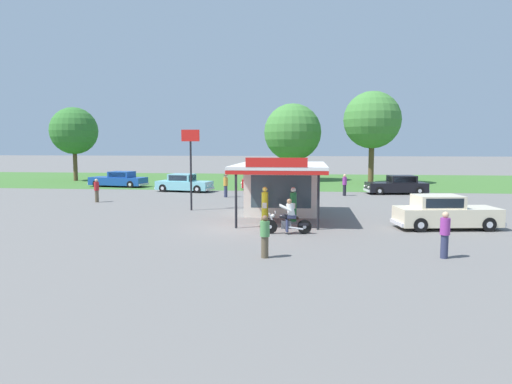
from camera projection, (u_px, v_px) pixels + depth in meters
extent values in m
plane|color=slate|center=(239.00, 228.00, 22.18)|extent=(300.00, 300.00, 0.00)
cube|color=#3D6B2D|center=(279.00, 181.00, 51.83)|extent=(120.00, 24.00, 0.01)
cube|color=silver|center=(283.00, 189.00, 26.86)|extent=(4.09, 3.77, 2.79)
cube|color=#384C56|center=(281.00, 192.00, 25.01)|extent=(3.27, 0.05, 1.78)
cube|color=silver|center=(281.00, 165.00, 25.02)|extent=(4.79, 7.71, 0.16)
cube|color=red|center=(281.00, 169.00, 25.03)|extent=(4.79, 7.71, 0.18)
cube|color=red|center=(276.00, 162.00, 21.21)|extent=(2.86, 0.08, 0.44)
cylinder|color=black|center=(318.00, 200.00, 21.53)|extent=(0.12, 0.12, 2.79)
cylinder|color=black|center=(236.00, 199.00, 21.97)|extent=(0.12, 0.12, 2.79)
cube|color=slate|center=(265.00, 222.00, 23.65)|extent=(0.44, 0.44, 0.10)
cylinder|color=yellow|center=(265.00, 206.00, 23.57)|extent=(0.34, 0.34, 1.48)
cube|color=white|center=(265.00, 205.00, 23.39)|extent=(0.22, 0.02, 0.28)
sphere|color=#EACC4C|center=(265.00, 189.00, 23.48)|extent=(0.26, 0.26, 0.26)
cube|color=slate|center=(293.00, 222.00, 23.49)|extent=(0.44, 0.44, 0.10)
cylinder|color=#1E6B33|center=(293.00, 207.00, 23.41)|extent=(0.34, 0.34, 1.47)
cube|color=white|center=(293.00, 206.00, 23.22)|extent=(0.22, 0.02, 0.28)
sphere|color=white|center=(293.00, 190.00, 23.32)|extent=(0.26, 0.26, 0.26)
cylinder|color=black|center=(270.00, 227.00, 20.67)|extent=(0.65, 0.16, 0.64)
cylinder|color=silver|center=(270.00, 227.00, 20.67)|extent=(0.17, 0.14, 0.16)
cylinder|color=black|center=(304.00, 227.00, 20.65)|extent=(0.65, 0.16, 0.64)
cylinder|color=silver|center=(304.00, 227.00, 20.65)|extent=(0.17, 0.14, 0.16)
ellipsoid|color=black|center=(285.00, 217.00, 20.61)|extent=(0.58, 0.29, 0.24)
cube|color=#59595E|center=(286.00, 225.00, 20.65)|extent=(0.46, 0.28, 0.36)
cube|color=black|center=(293.00, 218.00, 20.61)|extent=(0.50, 0.31, 0.10)
cylinder|color=silver|center=(272.00, 221.00, 20.64)|extent=(0.37, 0.11, 0.71)
cylinder|color=silver|center=(275.00, 212.00, 20.60)|extent=(0.11, 0.70, 0.04)
sphere|color=silver|center=(273.00, 216.00, 20.61)|extent=(0.16, 0.16, 0.16)
cube|color=black|center=(303.00, 224.00, 20.64)|extent=(0.46, 0.22, 0.12)
cylinder|color=silver|center=(295.00, 228.00, 20.52)|extent=(0.71, 0.15, 0.18)
cube|color=#2D3351|center=(291.00, 217.00, 20.61)|extent=(0.43, 0.38, 0.14)
cylinder|color=#2D3351|center=(287.00, 226.00, 20.49)|extent=(0.14, 0.24, 0.56)
cylinder|color=#2D3351|center=(287.00, 225.00, 20.81)|extent=(0.14, 0.24, 0.56)
cylinder|color=white|center=(291.00, 210.00, 20.58)|extent=(0.44, 0.36, 0.60)
sphere|color=#9E704C|center=(289.00, 201.00, 20.54)|extent=(0.22, 0.22, 0.22)
cylinder|color=white|center=(285.00, 208.00, 20.37)|extent=(0.54, 0.14, 0.31)
cylinder|color=white|center=(285.00, 207.00, 20.77)|extent=(0.54, 0.14, 0.31)
cube|color=beige|center=(447.00, 216.00, 21.91)|extent=(4.91, 2.47, 0.84)
cube|color=beige|center=(438.00, 201.00, 21.82)|extent=(2.30, 1.87, 0.59)
cube|color=#283847|center=(459.00, 201.00, 21.86)|extent=(0.25, 1.38, 0.47)
cube|color=#283847|center=(431.00, 199.00, 22.59)|extent=(1.76, 0.30, 0.45)
cube|color=#283847|center=(445.00, 203.00, 21.06)|extent=(1.76, 0.30, 0.45)
cube|color=silver|center=(495.00, 222.00, 22.03)|extent=(0.37, 1.69, 0.18)
cube|color=silver|center=(397.00, 223.00, 21.85)|extent=(0.37, 1.69, 0.18)
sphere|color=white|center=(489.00, 213.00, 22.57)|extent=(0.18, 0.18, 0.18)
sphere|color=white|center=(503.00, 217.00, 21.43)|extent=(0.18, 0.18, 0.18)
cylinder|color=black|center=(470.00, 219.00, 22.83)|extent=(0.68, 0.30, 0.66)
cylinder|color=silver|center=(470.00, 219.00, 22.83)|extent=(0.33, 0.26, 0.30)
cylinder|color=black|center=(489.00, 224.00, 21.17)|extent=(0.68, 0.30, 0.66)
cylinder|color=silver|center=(489.00, 224.00, 21.17)|extent=(0.33, 0.26, 0.30)
cylinder|color=black|center=(407.00, 219.00, 22.71)|extent=(0.68, 0.30, 0.66)
cylinder|color=silver|center=(407.00, 219.00, 22.71)|extent=(0.33, 0.26, 0.30)
cylinder|color=black|center=(420.00, 225.00, 21.05)|extent=(0.68, 0.30, 0.66)
cylinder|color=silver|center=(420.00, 225.00, 21.05)|extent=(0.33, 0.26, 0.30)
cube|color=#7AC6D1|center=(184.00, 185.00, 39.52)|extent=(4.90, 2.64, 0.73)
cube|color=#7AC6D1|center=(182.00, 177.00, 39.52)|extent=(2.24, 1.96, 0.61)
cube|color=#283847|center=(192.00, 178.00, 39.24)|extent=(0.29, 1.44, 0.48)
cube|color=#283847|center=(186.00, 177.00, 40.29)|extent=(1.66, 0.32, 0.46)
cube|color=#283847|center=(178.00, 178.00, 38.75)|extent=(1.66, 0.32, 0.46)
cube|color=silver|center=(210.00, 189.00, 38.88)|extent=(0.43, 1.76, 0.18)
cube|color=silver|center=(160.00, 187.00, 40.21)|extent=(0.43, 1.76, 0.18)
sphere|color=white|center=(213.00, 185.00, 39.42)|extent=(0.18, 0.18, 0.18)
sphere|color=white|center=(207.00, 186.00, 38.29)|extent=(0.18, 0.18, 0.18)
cylinder|color=black|center=(205.00, 187.00, 39.93)|extent=(0.68, 0.31, 0.66)
cylinder|color=silver|center=(205.00, 187.00, 39.93)|extent=(0.33, 0.27, 0.30)
cylinder|color=black|center=(197.00, 189.00, 38.27)|extent=(0.68, 0.31, 0.66)
cylinder|color=silver|center=(197.00, 189.00, 38.27)|extent=(0.33, 0.27, 0.30)
cylinder|color=black|center=(172.00, 186.00, 40.82)|extent=(0.68, 0.31, 0.66)
cylinder|color=silver|center=(172.00, 186.00, 40.82)|extent=(0.33, 0.27, 0.30)
cylinder|color=black|center=(163.00, 188.00, 39.16)|extent=(0.68, 0.31, 0.66)
cylinder|color=silver|center=(163.00, 188.00, 39.16)|extent=(0.33, 0.27, 0.30)
cube|color=red|center=(272.00, 183.00, 41.49)|extent=(5.48, 2.38, 0.75)
cube|color=red|center=(275.00, 176.00, 41.41)|extent=(2.23, 1.86, 0.59)
cube|color=#283847|center=(263.00, 176.00, 41.44)|extent=(0.17, 1.48, 0.47)
cube|color=#283847|center=(275.00, 176.00, 40.59)|extent=(1.77, 0.19, 0.45)
cube|color=#283847|center=(274.00, 175.00, 42.23)|extent=(1.77, 0.19, 0.45)
cube|color=silver|center=(242.00, 186.00, 41.57)|extent=(0.28, 1.81, 0.18)
cube|color=silver|center=(302.00, 186.00, 41.45)|extent=(0.28, 1.81, 0.18)
sphere|color=white|center=(242.00, 183.00, 40.94)|extent=(0.18, 0.18, 0.18)
sphere|color=white|center=(242.00, 182.00, 42.15)|extent=(0.18, 0.18, 0.18)
cylinder|color=black|center=(252.00, 187.00, 40.66)|extent=(0.68, 0.26, 0.66)
cylinder|color=silver|center=(252.00, 187.00, 40.66)|extent=(0.32, 0.25, 0.30)
cylinder|color=black|center=(252.00, 185.00, 42.43)|extent=(0.68, 0.26, 0.66)
cylinder|color=silver|center=(252.00, 185.00, 42.43)|extent=(0.32, 0.25, 0.30)
cylinder|color=black|center=(293.00, 187.00, 40.58)|extent=(0.68, 0.26, 0.66)
cylinder|color=silver|center=(293.00, 187.00, 40.58)|extent=(0.32, 0.25, 0.30)
cylinder|color=black|center=(292.00, 185.00, 42.35)|extent=(0.68, 0.26, 0.66)
cylinder|color=silver|center=(292.00, 185.00, 42.35)|extent=(0.32, 0.25, 0.30)
cube|color=black|center=(396.00, 187.00, 37.67)|extent=(4.94, 2.52, 0.75)
cube|color=black|center=(402.00, 179.00, 37.61)|extent=(2.26, 1.94, 0.58)
cube|color=#283847|center=(389.00, 179.00, 37.59)|extent=(0.23, 1.49, 0.46)
cube|color=#283847|center=(405.00, 180.00, 36.78)|extent=(1.74, 0.26, 0.44)
cube|color=#283847|center=(398.00, 178.00, 38.43)|extent=(1.74, 0.26, 0.44)
cube|color=silver|center=(367.00, 190.00, 37.65)|extent=(0.36, 1.82, 0.18)
cube|color=silver|center=(425.00, 190.00, 37.73)|extent=(0.36, 1.82, 0.18)
sphere|color=white|center=(369.00, 187.00, 37.01)|extent=(0.18, 0.18, 0.18)
sphere|color=white|center=(365.00, 186.00, 38.23)|extent=(0.18, 0.18, 0.18)
cylinder|color=black|center=(379.00, 191.00, 36.77)|extent=(0.68, 0.28, 0.66)
cylinder|color=silver|center=(379.00, 191.00, 36.77)|extent=(0.32, 0.26, 0.30)
cylinder|color=black|center=(373.00, 189.00, 38.56)|extent=(0.68, 0.28, 0.66)
cylinder|color=silver|center=(373.00, 189.00, 38.56)|extent=(0.32, 0.26, 0.30)
cylinder|color=black|center=(420.00, 191.00, 36.82)|extent=(0.68, 0.28, 0.66)
cylinder|color=silver|center=(420.00, 191.00, 36.82)|extent=(0.32, 0.26, 0.30)
cylinder|color=black|center=(412.00, 189.00, 38.61)|extent=(0.68, 0.28, 0.66)
cylinder|color=silver|center=(412.00, 189.00, 38.61)|extent=(0.32, 0.26, 0.30)
cube|color=#19479E|center=(118.00, 181.00, 44.11)|extent=(5.60, 2.69, 0.74)
cube|color=#19479E|center=(122.00, 174.00, 43.94)|extent=(2.34, 1.96, 0.56)
cube|color=#283847|center=(112.00, 174.00, 44.21)|extent=(0.27, 1.45, 0.44)
cube|color=#283847|center=(117.00, 175.00, 43.16)|extent=(1.77, 0.31, 0.42)
cube|color=#283847|center=(126.00, 174.00, 44.72)|extent=(1.77, 0.31, 0.42)
cube|color=silver|center=(94.00, 183.00, 44.86)|extent=(0.40, 1.78, 0.18)
cube|color=silver|center=(144.00, 184.00, 43.42)|extent=(0.40, 1.78, 0.18)
sphere|color=white|center=(90.00, 181.00, 44.26)|extent=(0.18, 0.18, 0.18)
sphere|color=white|center=(97.00, 180.00, 45.41)|extent=(0.18, 0.18, 0.18)
cylinder|color=black|center=(96.00, 184.00, 43.78)|extent=(0.68, 0.30, 0.66)
cylinder|color=silver|center=(96.00, 184.00, 43.78)|extent=(0.33, 0.26, 0.30)
cylinder|color=black|center=(107.00, 182.00, 45.46)|extent=(0.68, 0.30, 0.66)
cylinder|color=silver|center=(107.00, 182.00, 45.46)|extent=(0.33, 0.26, 0.30)
cylinder|color=black|center=(130.00, 184.00, 42.81)|extent=(0.68, 0.30, 0.66)
cylinder|color=silver|center=(130.00, 184.00, 42.81)|extent=(0.33, 0.26, 0.30)
cylinder|color=black|center=(140.00, 183.00, 44.49)|extent=(0.68, 0.30, 0.66)
cylinder|color=silver|center=(140.00, 183.00, 44.49)|extent=(0.33, 0.26, 0.30)
cylinder|color=#2D3351|center=(444.00, 246.00, 16.17)|extent=(0.26, 0.26, 0.84)
cylinder|color=#8C338C|center=(445.00, 226.00, 16.10)|extent=(0.34, 0.34, 0.59)
sphere|color=tan|center=(446.00, 215.00, 16.06)|extent=(0.23, 0.23, 0.23)
cylinder|color=black|center=(344.00, 190.00, 36.25)|extent=(0.26, 0.26, 0.86)
cylinder|color=#8C338C|center=(345.00, 181.00, 36.18)|extent=(0.34, 0.34, 0.61)
sphere|color=tan|center=(345.00, 176.00, 36.14)|extent=(0.23, 0.23, 0.23)
cylinder|color=brown|center=(265.00, 247.00, 16.24)|extent=(0.26, 0.26, 0.77)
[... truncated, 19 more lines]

